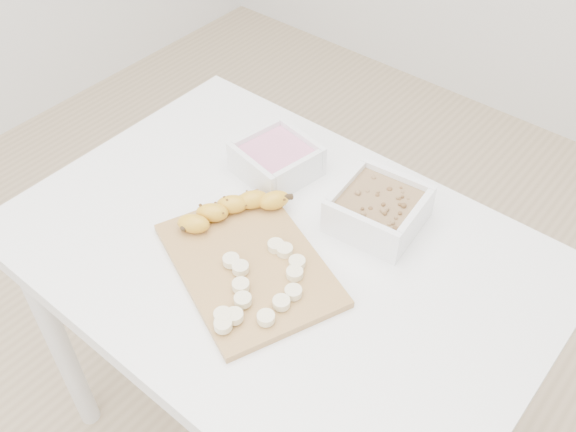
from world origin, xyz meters
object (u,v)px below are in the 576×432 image
Objects in this scene: table at (278,280)px; cutting_board at (249,264)px; bowl_yogurt at (277,159)px; banana at (231,210)px; bowl_granola at (378,209)px.

cutting_board reaches higher than table.
bowl_yogurt is 0.80× the size of banana.
bowl_yogurt is at bearing 130.82° from table.
bowl_granola is (0.25, 0.01, 0.00)m from bowl_yogurt.
table is 4.69× the size of banana.
bowl_yogurt is 0.17m from banana.
banana is (0.03, -0.17, -0.00)m from bowl_yogurt.
bowl_yogurt is at bearing 119.45° from cutting_board.
table is 5.70× the size of bowl_granola.
cutting_board is (-0.01, -0.07, 0.10)m from table.
banana is at bearing 148.18° from cutting_board.
bowl_granola is at bearing 64.50° from cutting_board.
bowl_yogurt is 0.51× the size of cutting_board.
bowl_yogurt is 0.27m from cutting_board.
bowl_granola is at bearing 1.86° from bowl_yogurt.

